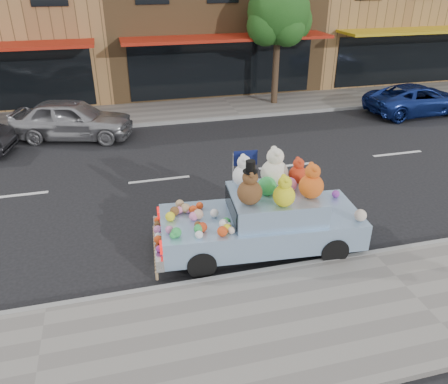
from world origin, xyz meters
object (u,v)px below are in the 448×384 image
object	(u,v)px
car_silver	(72,119)
car_blue	(417,99)
street_tree	(279,18)
art_car	(263,216)

from	to	relation	value
car_silver	car_blue	size ratio (longest dim) A/B	0.96
street_tree	car_blue	xyz separation A→B (m)	(5.36, -2.77, -3.08)
car_blue	art_car	bearing A→B (deg)	126.18
car_blue	car_silver	bearing A→B (deg)	84.89
art_car	street_tree	bearing A→B (deg)	73.05
car_blue	art_car	size ratio (longest dim) A/B	0.96
street_tree	art_car	world-z (taller)	street_tree
car_blue	street_tree	bearing A→B (deg)	59.65
street_tree	art_car	size ratio (longest dim) A/B	1.13
street_tree	car_blue	size ratio (longest dim) A/B	1.18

